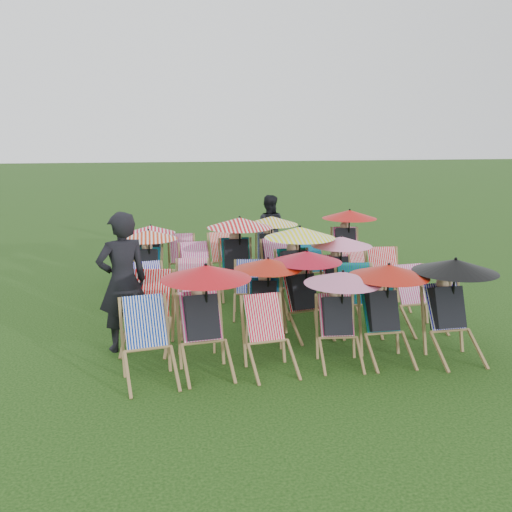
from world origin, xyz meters
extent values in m
plane|color=black|center=(0.00, 0.00, 0.00)|extent=(100.00, 100.00, 0.00)
cube|color=#072696|center=(-2.00, -2.03, 0.66)|extent=(0.55, 0.44, 0.60)
cube|color=#F4308A|center=(-1.30, -1.92, 0.66)|extent=(0.53, 0.42, 0.59)
cube|color=black|center=(-1.30, -1.97, 0.66)|extent=(0.46, 0.47, 0.62)
sphere|color=tan|center=(-1.31, -1.87, 0.98)|extent=(0.22, 0.22, 0.22)
cylinder|color=black|center=(-1.23, -2.01, 0.93)|extent=(0.03, 0.03, 0.72)
cone|color=red|center=(-1.23, -2.01, 1.26)|extent=(1.14, 1.14, 0.18)
cube|color=red|center=(-0.49, -2.01, 0.62)|extent=(0.51, 0.40, 0.56)
cube|color=#D62A60|center=(0.49, -1.97, 0.59)|extent=(0.47, 0.37, 0.53)
cube|color=black|center=(0.49, -2.02, 0.58)|extent=(0.41, 0.42, 0.55)
sphere|color=tan|center=(0.50, -1.93, 0.87)|extent=(0.19, 0.19, 0.19)
cylinder|color=black|center=(0.54, -2.06, 0.83)|extent=(0.03, 0.03, 0.64)
cone|color=#CD6993|center=(0.54, -2.06, 1.12)|extent=(1.01, 1.01, 0.16)
cube|color=#0A692A|center=(1.11, -1.96, 0.62)|extent=(0.47, 0.34, 0.55)
cube|color=black|center=(1.11, -2.01, 0.62)|extent=(0.39, 0.40, 0.58)
sphere|color=tan|center=(1.11, -1.91, 0.92)|extent=(0.20, 0.20, 0.20)
cylinder|color=black|center=(1.17, -2.04, 0.87)|extent=(0.03, 0.03, 0.68)
cone|color=#A71609|center=(1.17, -2.04, 1.18)|extent=(1.07, 1.07, 0.16)
cube|color=#0C07A4|center=(2.00, -2.05, 0.65)|extent=(0.49, 0.37, 0.58)
cube|color=black|center=(2.00, -2.10, 0.65)|extent=(0.41, 0.43, 0.61)
sphere|color=tan|center=(2.00, -2.00, 0.97)|extent=(0.21, 0.21, 0.21)
cylinder|color=black|center=(2.06, -2.14, 0.91)|extent=(0.03, 0.03, 0.71)
cone|color=black|center=(2.06, -2.14, 1.24)|extent=(1.12, 1.12, 0.17)
cube|color=red|center=(-1.92, -0.88, 0.70)|extent=(0.60, 0.49, 0.63)
cube|color=#FA3297|center=(-1.28, -0.96, 0.56)|extent=(0.46, 0.36, 0.50)
cube|color=#09633B|center=(-0.28, -0.94, 0.58)|extent=(0.49, 0.40, 0.52)
cube|color=black|center=(-0.29, -0.98, 0.57)|extent=(0.43, 0.44, 0.54)
sphere|color=tan|center=(-0.27, -0.90, 0.86)|extent=(0.19, 0.19, 0.19)
cylinder|color=black|center=(-0.24, -1.03, 0.81)|extent=(0.03, 0.03, 0.63)
cone|color=#A81909|center=(-0.24, -1.03, 1.10)|extent=(0.99, 0.99, 0.15)
cube|color=red|center=(0.29, -0.85, 0.61)|extent=(0.51, 0.42, 0.54)
cube|color=black|center=(0.30, -0.89, 0.61)|extent=(0.45, 0.46, 0.57)
sphere|color=tan|center=(0.28, -0.80, 0.91)|extent=(0.20, 0.20, 0.20)
cylinder|color=black|center=(0.36, -0.92, 0.86)|extent=(0.03, 0.03, 0.67)
cone|color=#A8091D|center=(0.36, -0.92, 1.16)|extent=(1.05, 1.05, 0.16)
cube|color=#0B772F|center=(1.18, -0.77, 0.67)|extent=(0.55, 0.43, 0.60)
cube|color=#D0297E|center=(2.08, -0.86, 0.64)|extent=(0.51, 0.39, 0.57)
cube|color=#110798|center=(-2.00, 0.21, 0.62)|extent=(0.51, 0.40, 0.56)
cube|color=#EB2F76|center=(-1.26, 0.29, 0.62)|extent=(0.51, 0.41, 0.56)
cube|color=#0815A5|center=(-0.30, 0.24, 0.59)|extent=(0.50, 0.40, 0.53)
cube|color=#0A6932|center=(0.48, 0.33, 0.69)|extent=(0.54, 0.42, 0.62)
cube|color=black|center=(0.48, 0.28, 0.69)|extent=(0.46, 0.47, 0.65)
sphere|color=tan|center=(0.48, 0.39, 1.03)|extent=(0.23, 0.23, 0.23)
cylinder|color=black|center=(0.55, 0.24, 0.98)|extent=(0.03, 0.03, 0.76)
cone|color=#FFF80D|center=(0.55, 0.24, 1.32)|extent=(1.19, 1.19, 0.18)
cube|color=#E92E7D|center=(1.23, 0.29, 0.60)|extent=(0.48, 0.37, 0.54)
cube|color=black|center=(1.22, 0.25, 0.60)|extent=(0.41, 0.42, 0.56)
sphere|color=tan|center=(1.23, 0.34, 0.90)|extent=(0.20, 0.20, 0.20)
cylinder|color=black|center=(1.28, 0.20, 0.85)|extent=(0.03, 0.03, 0.66)
cone|color=pink|center=(1.28, 0.20, 1.15)|extent=(1.04, 1.04, 0.16)
cube|color=red|center=(2.10, 0.34, 0.67)|extent=(0.53, 0.41, 0.60)
cube|color=#096332|center=(-2.00, 1.49, 0.60)|extent=(0.50, 0.39, 0.54)
cube|color=black|center=(-2.01, 1.44, 0.60)|extent=(0.43, 0.44, 0.57)
sphere|color=tan|center=(-2.00, 1.54, 0.90)|extent=(0.20, 0.20, 0.20)
cylinder|color=black|center=(-1.96, 1.40, 0.85)|extent=(0.03, 0.03, 0.66)
cone|color=red|center=(-1.96, 1.40, 1.16)|extent=(1.04, 1.04, 0.16)
cube|color=#F731A3|center=(-1.12, 1.47, 0.66)|extent=(0.54, 0.42, 0.59)
cube|color=#0A6F37|center=(-0.37, 1.44, 0.70)|extent=(0.54, 0.41, 0.63)
cube|color=black|center=(-0.37, 1.38, 0.70)|extent=(0.46, 0.47, 0.66)
sphere|color=tan|center=(-0.36, 1.49, 1.04)|extent=(0.23, 0.23, 0.23)
cylinder|color=black|center=(-0.30, 1.34, 0.99)|extent=(0.03, 0.03, 0.77)
cone|color=red|center=(-0.30, 1.34, 1.34)|extent=(1.21, 1.21, 0.19)
cube|color=#D52A87|center=(0.44, 1.45, 0.68)|extent=(0.54, 0.42, 0.61)
cube|color=#0A7247|center=(1.12, 1.50, 0.58)|extent=(0.46, 0.36, 0.52)
cube|color=red|center=(1.94, 1.41, 0.59)|extent=(0.47, 0.36, 0.53)
cube|color=#072D93|center=(-1.96, 2.54, 0.56)|extent=(0.48, 0.39, 0.50)
cube|color=black|center=(-1.97, 2.50, 0.56)|extent=(0.42, 0.43, 0.53)
sphere|color=tan|center=(-1.95, 2.59, 0.84)|extent=(0.19, 0.19, 0.19)
cylinder|color=black|center=(-1.93, 2.46, 0.80)|extent=(0.03, 0.03, 0.62)
cone|color=red|center=(-1.93, 2.46, 1.08)|extent=(0.97, 0.97, 0.15)
cube|color=#E12D7E|center=(-1.31, 2.66, 0.63)|extent=(0.48, 0.36, 0.56)
cube|color=red|center=(-0.48, 2.59, 0.64)|extent=(0.52, 0.40, 0.58)
cube|color=#071AA3|center=(0.48, 2.52, 0.62)|extent=(0.52, 0.42, 0.56)
cube|color=black|center=(0.47, 2.47, 0.62)|extent=(0.45, 0.47, 0.59)
sphere|color=tan|center=(0.49, 2.57, 0.93)|extent=(0.21, 0.21, 0.21)
cylinder|color=black|center=(0.52, 2.42, 0.88)|extent=(0.03, 0.03, 0.69)
cone|color=#DBB00B|center=(0.52, 2.42, 1.20)|extent=(1.08, 1.08, 0.17)
cube|color=#09603A|center=(1.15, 2.59, 0.58)|extent=(0.47, 0.37, 0.52)
cube|color=#EF2F8F|center=(2.16, 2.58, 0.66)|extent=(0.56, 0.45, 0.60)
cube|color=black|center=(2.16, 2.53, 0.66)|extent=(0.49, 0.50, 0.62)
sphere|color=tan|center=(2.17, 2.63, 0.99)|extent=(0.22, 0.22, 0.22)
cylinder|color=black|center=(2.21, 2.48, 0.94)|extent=(0.03, 0.03, 0.73)
cone|color=#B30E0A|center=(2.21, 2.48, 1.27)|extent=(1.15, 1.15, 0.18)
imported|color=black|center=(-2.30, -1.18, 0.97)|extent=(0.82, 0.68, 1.94)
imported|color=black|center=(0.71, 3.66, 0.79)|extent=(0.91, 0.80, 1.58)
camera|label=1|loc=(-1.83, -8.90, 2.97)|focal=40.00mm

